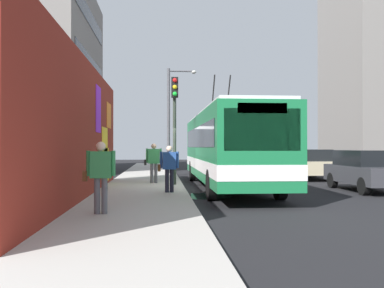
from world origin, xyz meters
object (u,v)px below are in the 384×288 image
Objects in this scene: parked_car_dark_gray at (366,170)px; traffic_light at (175,113)px; pedestrian_at_curb at (169,165)px; pedestrian_near_wall at (100,171)px; city_bus at (227,146)px; parked_car_red at (257,158)px; street_lamp at (172,113)px; parked_car_champagne at (308,163)px; parked_car_silver at (277,160)px; pedestrian_midblock at (154,160)px.

parked_car_dark_gray is 7.88m from traffic_light.
pedestrian_near_wall is at bearing 159.30° from pedestrian_at_curb.
city_bus is 5.49m from parked_car_dark_gray.
pedestrian_at_curb is (-1.26, 7.64, 0.25)m from parked_car_dark_gray.
parked_car_red is 11.83m from street_lamp.
pedestrian_at_curb is at bearing 158.39° from parked_car_red.
parked_car_champagne is 15.25m from pedestrian_near_wall.
traffic_light reaches higher than parked_car_champagne.
pedestrian_midblock reaches higher than parked_car_silver.
parked_car_silver is (12.20, -0.00, 0.00)m from parked_car_dark_gray.
city_bus is 11.94m from parked_car_silver.
pedestrian_midblock is at bearing 171.57° from street_lamp.
city_bus is at bearing 73.97° from parked_car_dark_gray.
traffic_light is (-16.38, 7.35, 2.30)m from parked_car_red.
parked_car_silver is at bearing -29.59° from pedestrian_at_curb.
pedestrian_midblock is (-3.77, 8.23, 0.32)m from parked_car_champagne.
parked_car_champagne is 5.90m from parked_car_silver.
parked_car_red is (11.73, 0.00, 0.00)m from parked_car_champagne.
parked_car_dark_gray and parked_car_silver have the same top height.
parked_car_dark_gray is 10.97m from pedestrian_near_wall.
traffic_light is at bearing 179.22° from street_lamp.
parked_car_silver is 2.43× the size of pedestrian_midblock.
pedestrian_at_curb is at bearing -171.19° from pedestrian_midblock.
city_bus is 2.56m from traffic_light.
traffic_light reaches higher than pedestrian_at_curb.
parked_car_dark_gray is at bearing -107.11° from pedestrian_midblock.
pedestrian_at_curb is at bearing 138.39° from city_bus.
pedestrian_midblock reaches higher than pedestrian_at_curb.
street_lamp is (6.62, -0.98, 2.59)m from pedestrian_midblock.
street_lamp reaches higher than pedestrian_near_wall.
parked_car_dark_gray is at bearing -80.67° from pedestrian_at_curb.
parked_car_dark_gray and parked_car_red have the same top height.
pedestrian_near_wall is at bearing 121.61° from parked_car_dark_gray.
parked_car_silver is at bearing -40.40° from pedestrian_midblock.
city_bus is 17.36m from parked_car_red.
pedestrian_near_wall is (-12.05, 9.34, 0.30)m from parked_car_champagne.
pedestrian_near_wall is at bearing 152.51° from parked_car_silver.
pedestrian_at_curb is 3.58m from traffic_light.
city_bus is 7.59× the size of pedestrian_at_curb.
pedestrian_at_curb is 0.36× the size of traffic_light.
parked_car_red is at bearing -39.22° from street_lamp.
parked_car_silver is at bearing -25.90° from city_bus.
pedestrian_near_wall reaches higher than parked_car_red.
parked_car_red is at bearing -0.00° from parked_car_silver.
street_lamp is at bearing 38.38° from parked_car_dark_gray.
traffic_light is (7.40, -1.99, 2.00)m from pedestrian_near_wall.
parked_car_red is 20.75m from pedestrian_at_curb.
parked_car_silver is 2.47× the size of pedestrian_near_wall.
parked_car_champagne is 8.31m from street_lamp.
city_bus is 2.72× the size of traffic_light.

